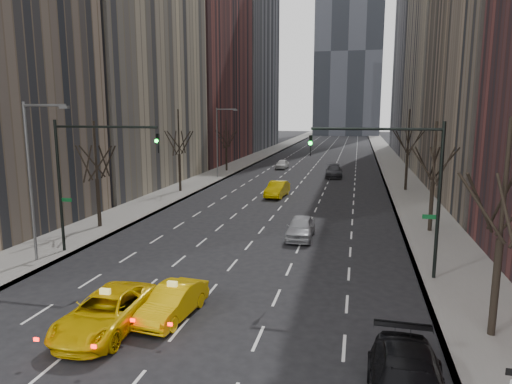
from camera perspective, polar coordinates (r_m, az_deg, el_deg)
The scene contains 21 objects.
sidewalk_left at distance 84.53m, azimuth -0.43°, elevation 4.18°, with size 4.50×320.00×0.15m, color slate.
sidewalk_right at distance 82.56m, azimuth 16.41°, elevation 3.63°, with size 4.50×320.00×0.15m, color slate.
bld_left_far at distance 83.96m, azimuth -7.63°, elevation 19.06°, with size 14.00×28.00×44.00m, color brown.
bld_left_deep at distance 113.59m, azimuth -2.15°, elevation 20.81°, with size 14.00×30.00×60.00m, color slate.
bld_right_deep at distance 109.86m, azimuth 21.46°, elevation 20.01°, with size 14.00×30.00×58.00m, color slate.
tree_lw_b at distance 35.64m, azimuth -19.24°, elevation 1.54°, with size 3.36×3.50×7.82m.
tree_lw_c at distance 49.81m, azimuth -9.56°, elevation 4.58°, with size 3.36×3.50×8.74m.
tree_lw_d at distance 66.80m, azimuth -3.72°, elevation 5.62°, with size 3.36×3.50×7.36m.
tree_rw_a at distance 19.27m, azimuth 28.18°, elevation -5.40°, with size 3.36×3.50×8.28m.
tree_rw_b at distance 34.68m, azimuth 21.23°, elevation 1.21°, with size 3.36×3.50×7.82m.
tree_rw_c at distance 52.39m, azimuth 18.40°, elevation 4.47°, with size 3.36×3.50×8.74m.
traffic_mast_left at distance 28.86m, azimuth -20.79°, elevation 3.14°, with size 6.69×0.39×8.00m.
traffic_mast_right at distance 24.24m, azimuth 18.16°, elevation 2.11°, with size 6.69×0.39×8.00m.
streetlight_near at distance 28.25m, azimuth -25.96°, elevation 2.92°, with size 2.83×0.22×9.00m.
streetlight_far at distance 59.65m, azimuth -4.57°, elevation 7.07°, with size 2.83×0.22×9.00m.
taxi_suv at distance 19.64m, azimuth -18.19°, elevation -14.07°, with size 2.51×5.45×1.51m, color #E7B904.
taxi_sedan at distance 20.10m, azimuth -10.34°, elevation -13.35°, with size 1.46×4.18×1.38m, color #EFB805.
silver_sedan_ahead at distance 31.60m, azimuth 5.58°, elevation -4.43°, with size 1.79×4.46×1.52m, color #929499.
far_taxi at distance 46.88m, azimuth 2.67°, elevation 0.36°, with size 1.66×4.76×1.57m, color yellow.
far_suv_grey at distance 61.93m, azimuth 9.71°, elevation 2.57°, with size 2.19×5.39×1.57m, color #2E2E33.
far_car_white at distance 70.33m, azimuth 3.30°, elevation 3.50°, with size 1.65×4.10×1.40m, color silver.
Camera 1 is at (6.72, -11.93, 8.59)m, focal length 32.00 mm.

